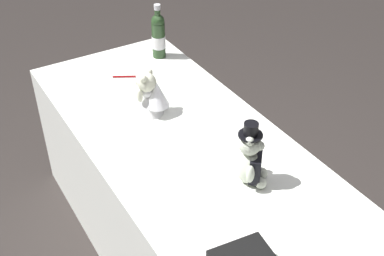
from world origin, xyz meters
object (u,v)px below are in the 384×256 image
Objects in this scene: teddy_bear_groom at (251,159)px; teddy_bear_bride at (150,95)px; signing_pen at (124,76)px; champagne_bottle at (158,35)px.

teddy_bear_groom reaches higher than teddy_bear_bride.
champagne_bottle is at bearing -67.89° from signing_pen.
champagne_bottle is 2.64× the size of signing_pen.
signing_pen is (-0.11, 0.28, -0.13)m from champagne_bottle.
signing_pen is at bearing 112.11° from champagne_bottle.
teddy_bear_bride is at bearing 147.79° from champagne_bottle.
teddy_bear_bride is 0.58m from champagne_bottle.
signing_pen is at bearing -4.44° from teddy_bear_bride.
champagne_bottle reaches higher than signing_pen.
signing_pen is (1.01, 0.08, -0.11)m from teddy_bear_groom.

